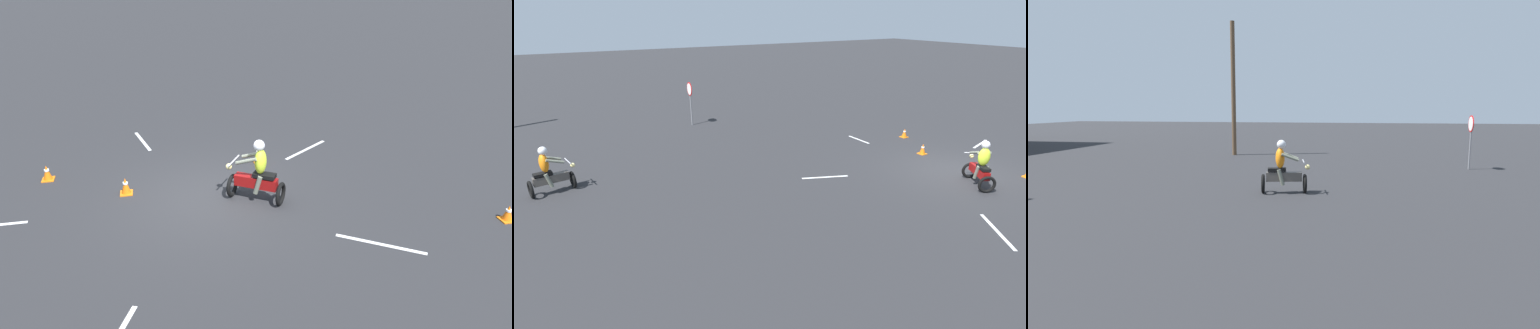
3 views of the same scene
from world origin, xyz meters
TOP-DOWN VIEW (x-y plane):
  - ground_plane at (0.00, 0.00)m, footprint 120.00×120.00m
  - motorcycle_rider_foreground at (-1.17, 0.42)m, footprint 1.50×1.25m
  - traffic_cone_near_left at (-6.75, 2.53)m, footprint 0.32×0.32m
  - traffic_cone_near_right at (-1.67, -1.88)m, footprint 0.32×0.32m
  - traffic_cone_mid_center at (2.10, -0.60)m, footprint 0.32×0.32m
  - traffic_cone_mid_left at (4.22, -1.83)m, footprint 0.32×0.32m
  - lane_stripe_nw at (-3.41, 2.86)m, footprint 1.71×1.16m
  - lane_stripe_sw at (-3.27, -2.37)m, footprint 1.60×1.21m
  - lane_stripe_s at (1.69, -4.08)m, footprint 0.55×1.63m

SIDE VIEW (x-z plane):
  - ground_plane at x=0.00m, z-range 0.00..0.00m
  - lane_stripe_nw at x=-3.41m, z-range 0.00..0.01m
  - lane_stripe_sw at x=-3.27m, z-range 0.00..0.01m
  - lane_stripe_s at x=1.69m, z-range 0.00..0.01m
  - traffic_cone_near_left at x=-6.75m, z-range -0.01..0.39m
  - traffic_cone_mid_left at x=4.22m, z-range -0.01..0.43m
  - traffic_cone_near_right at x=-1.67m, z-range -0.01..0.44m
  - traffic_cone_mid_center at x=2.10m, z-range -0.01..0.44m
  - motorcycle_rider_foreground at x=-1.17m, z-range -0.10..1.56m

